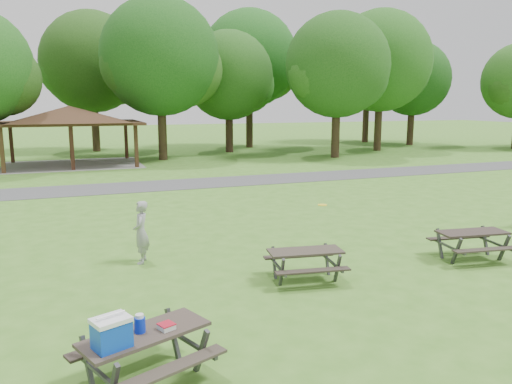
% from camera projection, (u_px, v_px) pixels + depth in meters
% --- Properties ---
extents(ground, '(160.00, 160.00, 0.00)m').
position_uv_depth(ground, '(277.00, 280.00, 11.29)').
color(ground, '#407722').
rests_on(ground, ground).
extents(asphalt_path, '(120.00, 3.20, 0.02)m').
position_uv_depth(asphalt_path, '(164.00, 185.00, 24.17)').
color(asphalt_path, '#444547').
rests_on(asphalt_path, ground).
extents(pavilion, '(8.60, 7.01, 3.76)m').
position_uv_depth(pavilion, '(70.00, 117.00, 31.43)').
color(pavilion, '#3E2816').
rests_on(pavilion, ground).
extents(tree_row_e, '(8.40, 8.00, 11.02)m').
position_uv_depth(tree_row_e, '(161.00, 60.00, 33.84)').
color(tree_row_e, '#2E2114').
rests_on(tree_row_e, ground).
extents(tree_row_f, '(7.35, 7.00, 9.55)m').
position_uv_depth(tree_row_f, '(230.00, 78.00, 39.32)').
color(tree_row_f, black).
rests_on(tree_row_f, ground).
extents(tree_row_g, '(7.77, 7.40, 10.25)m').
position_uv_depth(tree_row_g, '(338.00, 69.00, 35.35)').
color(tree_row_g, black).
rests_on(tree_row_g, ground).
extents(tree_row_h, '(8.61, 8.20, 11.37)m').
position_uv_depth(tree_row_h, '(382.00, 64.00, 40.54)').
color(tree_row_h, '#302015').
rests_on(tree_row_h, ground).
extents(tree_row_i, '(7.14, 6.80, 9.52)m').
position_uv_depth(tree_row_i, '(414.00, 81.00, 46.05)').
color(tree_row_i, '#2F1D15').
rests_on(tree_row_i, ground).
extents(tree_deep_b, '(8.40, 8.00, 11.13)m').
position_uv_depth(tree_deep_b, '(93.00, 65.00, 39.79)').
color(tree_deep_b, '#322116').
rests_on(tree_deep_b, ground).
extents(tree_deep_c, '(8.82, 8.40, 11.90)m').
position_uv_depth(tree_deep_c, '(250.00, 62.00, 43.31)').
color(tree_deep_c, black).
rests_on(tree_deep_c, ground).
extents(tree_deep_d, '(8.40, 8.00, 11.27)m').
position_uv_depth(tree_deep_d, '(368.00, 71.00, 49.30)').
color(tree_deep_d, '#301D15').
rests_on(tree_deep_d, ground).
extents(picnic_table_near, '(2.23, 2.02, 1.26)m').
position_uv_depth(picnic_table_near, '(135.00, 340.00, 6.94)').
color(picnic_table_near, '#322924').
rests_on(picnic_table_near, ground).
extents(picnic_table_middle, '(1.85, 1.57, 0.72)m').
position_uv_depth(picnic_table_middle, '(305.00, 257.00, 11.24)').
color(picnic_table_middle, '#302922').
rests_on(picnic_table_middle, ground).
extents(picnic_table_far, '(1.93, 1.64, 0.76)m').
position_uv_depth(picnic_table_far, '(472.00, 238.00, 12.73)').
color(picnic_table_far, '#2B231F').
rests_on(picnic_table_far, ground).
extents(frisbee_in_flight, '(0.27, 0.27, 0.02)m').
position_uv_depth(frisbee_in_flight, '(322.00, 205.00, 13.69)').
color(frisbee_in_flight, yellow).
rests_on(frisbee_in_flight, ground).
extents(frisbee_thrower, '(0.52, 0.66, 1.58)m').
position_uv_depth(frisbee_thrower, '(141.00, 232.00, 12.41)').
color(frisbee_thrower, gray).
rests_on(frisbee_thrower, ground).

